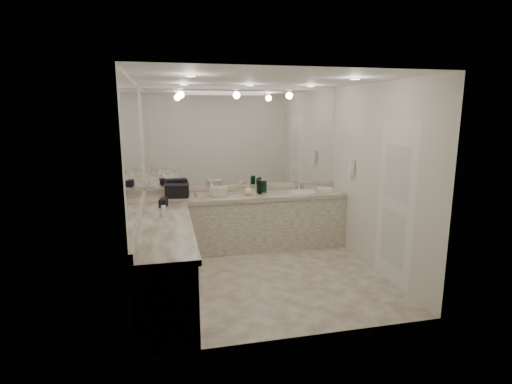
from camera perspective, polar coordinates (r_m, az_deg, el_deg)
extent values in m
plane|color=beige|center=(5.55, 1.24, -12.03)|extent=(3.20, 3.20, 0.00)
plane|color=white|center=(5.10, 1.38, 15.82)|extent=(3.20, 3.20, 0.00)
cube|color=silver|center=(6.62, -1.89, 3.55)|extent=(3.20, 0.02, 2.60)
cube|color=silver|center=(5.03, -16.66, 0.52)|extent=(0.02, 3.00, 2.60)
cube|color=silver|center=(5.77, 16.91, 1.87)|extent=(0.02, 3.00, 2.60)
cube|color=beige|center=(6.51, -1.33, -4.50)|extent=(3.20, 0.60, 0.84)
cube|color=beige|center=(6.39, -1.33, -0.64)|extent=(3.20, 0.64, 0.06)
cube|color=beige|center=(4.97, -12.78, -9.99)|extent=(0.60, 2.40, 0.84)
cube|color=beige|center=(4.82, -12.89, -5.00)|extent=(0.64, 2.42, 0.06)
cube|color=beige|center=(6.65, -1.84, 0.54)|extent=(3.20, 0.04, 0.10)
cube|color=beige|center=(5.10, -16.21, -3.33)|extent=(0.04, 3.00, 0.10)
cube|color=white|center=(6.55, -1.90, 7.65)|extent=(3.12, 0.01, 1.55)
cube|color=white|center=(4.96, -16.84, 5.91)|extent=(0.01, 2.92, 1.55)
cylinder|color=white|center=(6.65, 6.70, -0.02)|extent=(0.44, 0.44, 0.03)
cube|color=silver|center=(6.83, 6.13, 0.94)|extent=(0.24, 0.16, 0.14)
cube|color=white|center=(6.35, 13.47, 3.36)|extent=(0.06, 0.10, 0.24)
cube|color=white|center=(5.39, 19.25, -1.64)|extent=(0.02, 0.82, 2.10)
cube|color=black|center=(6.29, -11.20, 0.16)|extent=(0.38, 0.27, 0.20)
cube|color=black|center=(5.71, -13.08, -1.54)|extent=(0.13, 0.22, 0.11)
cube|color=beige|center=(6.26, -5.24, -0.03)|extent=(0.26, 0.19, 0.14)
cube|color=white|center=(6.83, 9.84, 0.40)|extent=(0.27, 0.21, 0.04)
cylinder|color=white|center=(5.20, -13.08, -2.68)|extent=(0.06, 0.06, 0.14)
imported|color=silver|center=(6.27, -6.33, 0.45)|extent=(0.11, 0.11, 0.24)
imported|color=white|center=(6.29, -5.56, 0.25)|extent=(0.09, 0.09, 0.19)
imported|color=#FFCF9D|center=(6.34, -1.14, 0.31)|extent=(0.16, 0.16, 0.17)
cylinder|color=#0F4225|center=(6.43, 0.58, 0.55)|extent=(0.07, 0.07, 0.19)
cylinder|color=#0F4225|center=(6.49, 0.42, 0.81)|extent=(0.07, 0.07, 0.22)
cylinder|color=#0F4225|center=(6.54, 1.26, 0.77)|extent=(0.06, 0.06, 0.19)
cylinder|color=#0F4225|center=(6.59, 0.85, 0.81)|extent=(0.07, 0.07, 0.18)
cylinder|color=#E57F66|center=(6.44, -5.90, 0.25)|extent=(0.06, 0.06, 0.13)
cylinder|color=#E57F66|center=(6.39, -10.56, -0.26)|extent=(0.05, 0.05, 0.07)
cylinder|color=white|center=(6.35, -0.25, -0.05)|extent=(0.04, 0.04, 0.09)
cylinder|color=#E57F66|center=(6.38, -12.90, -0.10)|extent=(0.05, 0.05, 0.13)
cylinder|color=#E57F66|center=(6.27, -8.60, -0.43)|extent=(0.04, 0.04, 0.06)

